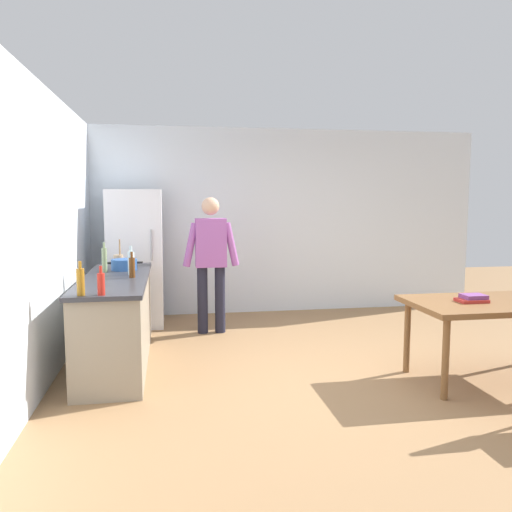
% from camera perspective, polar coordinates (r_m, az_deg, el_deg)
% --- Properties ---
extents(ground_plane, '(14.00, 14.00, 0.00)m').
position_cam_1_polar(ground_plane, '(4.98, 8.12, -13.36)').
color(ground_plane, '#936D47').
extents(wall_back, '(6.40, 0.12, 2.70)m').
position_cam_1_polar(wall_back, '(7.61, 1.38, 3.90)').
color(wall_back, silver).
rests_on(wall_back, ground_plane).
extents(wall_left, '(0.12, 5.60, 2.70)m').
position_cam_1_polar(wall_left, '(4.81, -23.42, 1.95)').
color(wall_left, silver).
rests_on(wall_left, ground_plane).
extents(kitchen_counter, '(0.64, 2.20, 0.90)m').
position_cam_1_polar(kitchen_counter, '(5.43, -15.28, -6.90)').
color(kitchen_counter, gray).
rests_on(kitchen_counter, ground_plane).
extents(refrigerator, '(0.70, 0.67, 1.80)m').
position_cam_1_polar(refrigerator, '(6.92, -13.28, -0.25)').
color(refrigerator, white).
rests_on(refrigerator, ground_plane).
extents(person, '(0.70, 0.22, 1.70)m').
position_cam_1_polar(person, '(6.37, -5.05, 0.04)').
color(person, '#1E1E2D').
rests_on(person, ground_plane).
extents(dining_table, '(1.40, 0.90, 0.75)m').
position_cam_1_polar(dining_table, '(5.14, 24.40, -5.46)').
color(dining_table, brown).
rests_on(dining_table, ground_plane).
extents(cooking_pot, '(0.40, 0.28, 0.12)m').
position_cam_1_polar(cooking_pot, '(5.80, -14.49, -0.94)').
color(cooking_pot, '#285193').
rests_on(cooking_pot, kitchen_counter).
extents(utensil_jar, '(0.11, 0.11, 0.32)m').
position_cam_1_polar(utensil_jar, '(6.08, -15.09, -0.45)').
color(utensil_jar, tan).
rests_on(utensil_jar, kitchen_counter).
extents(bottle_vinegar_tall, '(0.06, 0.06, 0.32)m').
position_cam_1_polar(bottle_vinegar_tall, '(5.66, -16.56, -0.40)').
color(bottle_vinegar_tall, gray).
rests_on(bottle_vinegar_tall, kitchen_counter).
extents(bottle_water_clear, '(0.07, 0.07, 0.30)m').
position_cam_1_polar(bottle_water_clear, '(5.41, -13.76, -0.73)').
color(bottle_water_clear, silver).
rests_on(bottle_water_clear, kitchen_counter).
extents(bottle_beer_brown, '(0.06, 0.06, 0.26)m').
position_cam_1_polar(bottle_beer_brown, '(5.21, -13.68, -1.20)').
color(bottle_beer_brown, '#5B3314').
rests_on(bottle_beer_brown, kitchen_counter).
extents(bottle_oil_amber, '(0.06, 0.06, 0.28)m').
position_cam_1_polar(bottle_oil_amber, '(4.37, -18.99, -2.68)').
color(bottle_oil_amber, '#996619').
rests_on(bottle_oil_amber, kitchen_counter).
extents(bottle_sauce_red, '(0.06, 0.06, 0.24)m').
position_cam_1_polar(bottle_sauce_red, '(4.33, -16.90, -2.95)').
color(bottle_sauce_red, '#B22319').
rests_on(bottle_sauce_red, kitchen_counter).
extents(book_stack, '(0.26, 0.18, 0.07)m').
position_cam_1_polar(book_stack, '(5.04, 23.01, -4.39)').
color(book_stack, '#B22D28').
rests_on(book_stack, dining_table).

